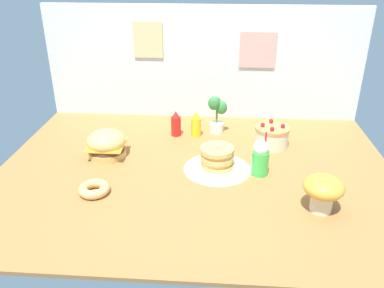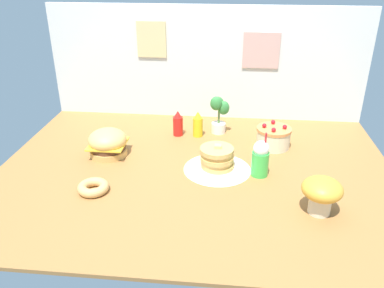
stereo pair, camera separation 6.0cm
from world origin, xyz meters
TOP-DOWN VIEW (x-y plane):
  - ground_plane at (0.00, 0.00)m, footprint 2.32×1.73m
  - back_wall at (0.00, 0.86)m, footprint 2.32×0.04m
  - doily_mat at (0.13, 0.03)m, footprint 0.39×0.39m
  - burger at (-0.56, 0.15)m, footprint 0.24×0.24m
  - pancake_stack at (0.13, 0.03)m, footprint 0.30×0.30m
  - layer_cake at (0.48, 0.37)m, footprint 0.22×0.22m
  - ketchup_bottle at (-0.16, 0.49)m, footprint 0.07×0.07m
  - mustard_bottle at (-0.03, 0.49)m, footprint 0.07×0.07m
  - cream_soda_cup at (0.37, -0.01)m, footprint 0.10×0.10m
  - donut_pink_glaze at (-0.52, -0.28)m, footprint 0.17×0.17m
  - potted_plant at (0.11, 0.56)m, footprint 0.13×0.11m
  - mushroom_stool at (0.64, -0.35)m, footprint 0.20×0.20m

SIDE VIEW (x-z plane):
  - ground_plane at x=0.00m, z-range -0.02..0.00m
  - doily_mat at x=0.13m, z-range 0.00..0.00m
  - donut_pink_glaze at x=-0.52m, z-range 0.00..0.05m
  - pancake_stack at x=0.13m, z-range -0.01..0.14m
  - layer_cake at x=0.48m, z-range -0.01..0.15m
  - burger at x=-0.56m, z-range 0.00..0.17m
  - ketchup_bottle at x=-0.16m, z-range -0.01..0.17m
  - mustard_bottle at x=-0.03m, z-range -0.01..0.17m
  - cream_soda_cup at x=0.37m, z-range -0.03..0.24m
  - mushroom_stool at x=0.64m, z-range 0.02..0.21m
  - potted_plant at x=0.11m, z-range 0.01..0.28m
  - back_wall at x=0.00m, z-range 0.00..0.83m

